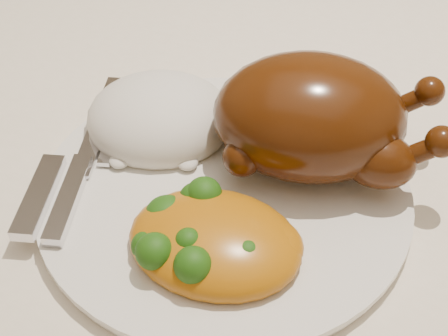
% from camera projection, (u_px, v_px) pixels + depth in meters
% --- Properties ---
extents(dining_table, '(1.60, 0.90, 0.76)m').
position_uv_depth(dining_table, '(326.00, 147.00, 0.70)').
color(dining_table, brown).
rests_on(dining_table, floor).
extents(tablecloth, '(1.73, 1.03, 0.18)m').
position_uv_depth(tablecloth, '(334.00, 94.00, 0.65)').
color(tablecloth, white).
rests_on(tablecloth, dining_table).
extents(dinner_plate, '(0.38, 0.38, 0.01)m').
position_uv_depth(dinner_plate, '(224.00, 192.00, 0.49)').
color(dinner_plate, white).
rests_on(dinner_plate, tablecloth).
extents(roast_chicken, '(0.20, 0.15, 0.10)m').
position_uv_depth(roast_chicken, '(315.00, 117.00, 0.48)').
color(roast_chicken, '#4D2008').
rests_on(roast_chicken, dinner_plate).
extents(rice_mound, '(0.15, 0.15, 0.07)m').
position_uv_depth(rice_mound, '(160.00, 119.00, 0.53)').
color(rice_mound, white).
rests_on(rice_mound, dinner_plate).
extents(mac_and_cheese, '(0.13, 0.10, 0.05)m').
position_uv_depth(mac_and_cheese, '(215.00, 240.00, 0.44)').
color(mac_and_cheese, orange).
rests_on(mac_and_cheese, dinner_plate).
extents(cutlery, '(0.07, 0.20, 0.01)m').
position_uv_depth(cutlery, '(73.00, 172.00, 0.49)').
color(cutlery, silver).
rests_on(cutlery, dinner_plate).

